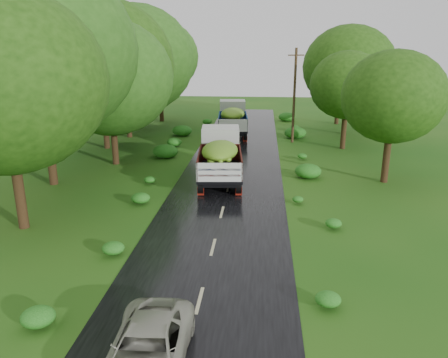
# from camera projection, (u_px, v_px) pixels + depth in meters

# --- Properties ---
(ground) EXTENTS (120.00, 120.00, 0.00)m
(ground) POSITION_uv_depth(u_px,v_px,m) (200.00, 301.00, 14.46)
(ground) COLOR #174E10
(ground) RESTS_ON ground
(road) EXTENTS (6.50, 80.00, 0.02)m
(road) POSITION_uv_depth(u_px,v_px,m) (216.00, 237.00, 19.22)
(road) COLOR black
(road) RESTS_ON ground
(road_lines) EXTENTS (0.12, 69.60, 0.00)m
(road_lines) POSITION_uv_depth(u_px,v_px,m) (218.00, 228.00, 20.17)
(road_lines) COLOR #BFB78C
(road_lines) RESTS_ON road
(truck_near) EXTENTS (3.08, 7.21, 2.95)m
(truck_near) POSITION_uv_depth(u_px,v_px,m) (220.00, 154.00, 27.05)
(truck_near) COLOR black
(truck_near) RESTS_ON ground
(truck_far) EXTENTS (3.03, 7.25, 2.98)m
(truck_far) POSITION_uv_depth(u_px,v_px,m) (233.00, 117.00, 40.65)
(truck_far) COLOR black
(truck_far) RESTS_ON ground
(car) EXTENTS (2.14, 4.41, 1.21)m
(car) POSITION_uv_depth(u_px,v_px,m) (147.00, 351.00, 11.15)
(car) COLOR #A5A593
(car) RESTS_ON road
(utility_pole) EXTENTS (1.35, 0.50, 7.91)m
(utility_pole) POSITION_uv_depth(u_px,v_px,m) (294.00, 95.00, 36.79)
(utility_pole) COLOR #382616
(utility_pole) RESTS_ON ground
(trees_left) EXTENTS (6.80, 33.84, 9.95)m
(trees_left) POSITION_uv_depth(u_px,v_px,m) (108.00, 64.00, 33.33)
(trees_left) COLOR black
(trees_left) RESTS_ON ground
(trees_right) EXTENTS (4.95, 24.24, 8.03)m
(trees_right) POSITION_uv_depth(u_px,v_px,m) (354.00, 77.00, 36.40)
(trees_right) COLOR black
(trees_right) RESTS_ON ground
(shrubs) EXTENTS (11.90, 44.00, 0.70)m
(shrubs) POSITION_uv_depth(u_px,v_px,m) (231.00, 173.00, 27.69)
(shrubs) COLOR #195F16
(shrubs) RESTS_ON ground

